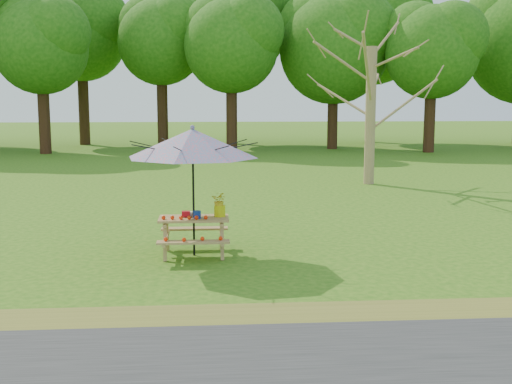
{
  "coord_description": "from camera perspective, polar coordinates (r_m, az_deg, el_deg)",
  "views": [
    {
      "loc": [
        2.87,
        -10.39,
        2.73
      ],
      "look_at": [
        3.67,
        0.5,
        1.1
      ],
      "focal_mm": 45.0,
      "sensor_mm": 36.0,
      "label": 1
    }
  ],
  "objects": [
    {
      "name": "patio_umbrella",
      "position": [
        10.92,
        -5.65,
        4.35
      ],
      "size": [
        2.73,
        2.73,
        2.26
      ],
      "color": "black",
      "rests_on": "ground"
    },
    {
      "name": "produce_bins",
      "position": [
        11.09,
        -5.68,
        -1.98
      ],
      "size": [
        0.33,
        0.38,
        0.13
      ],
      "color": "red",
      "rests_on": "picnic_table"
    },
    {
      "name": "picnic_table",
      "position": [
        11.15,
        -5.53,
        -3.99
      ],
      "size": [
        1.2,
        1.32,
        0.67
      ],
      "color": "#A5854A",
      "rests_on": "ground"
    },
    {
      "name": "ground",
      "position": [
        11.12,
        -19.15,
        -6.2
      ],
      "size": [
        120.0,
        120.0,
        0.0
      ],
      "primitive_type": "plane",
      "color": "#2B6212",
      "rests_on": "ground"
    },
    {
      "name": "tomatoes_row",
      "position": [
        10.91,
        -6.37,
        -2.26
      ],
      "size": [
        0.77,
        0.13,
        0.07
      ],
      "primitive_type": null,
      "color": "#F22E08",
      "rests_on": "picnic_table"
    },
    {
      "name": "flower_bucket",
      "position": [
        11.11,
        -3.25,
        -1.02
      ],
      "size": [
        0.33,
        0.32,
        0.43
      ],
      "color": "#D1D70B",
      "rests_on": "picnic_table"
    }
  ]
}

